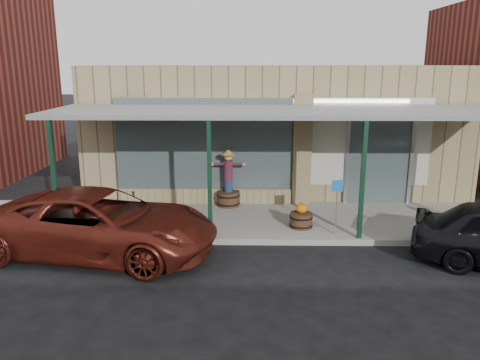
{
  "coord_description": "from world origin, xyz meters",
  "views": [
    {
      "loc": [
        -0.9,
        -8.55,
        4.24
      ],
      "look_at": [
        -1.09,
        2.6,
        1.47
      ],
      "focal_mm": 35.0,
      "sensor_mm": 36.0,
      "label": 1
    }
  ],
  "objects_px": {
    "handicap_sign": "(337,200)",
    "car_maroon": "(100,224)",
    "barrel_pumpkin": "(301,218)",
    "barrel_scarecrow": "(228,187)"
  },
  "relations": [
    {
      "from": "handicap_sign",
      "to": "car_maroon",
      "type": "relative_size",
      "value": 0.26
    },
    {
      "from": "handicap_sign",
      "to": "car_maroon",
      "type": "xyz_separation_m",
      "value": [
        -5.51,
        -0.99,
        -0.3
      ]
    },
    {
      "from": "barrel_pumpkin",
      "to": "handicap_sign",
      "type": "bearing_deg",
      "value": -30.97
    },
    {
      "from": "barrel_scarecrow",
      "to": "handicap_sign",
      "type": "bearing_deg",
      "value": -28.26
    },
    {
      "from": "barrel_pumpkin",
      "to": "car_maroon",
      "type": "bearing_deg",
      "value": -162.7
    },
    {
      "from": "barrel_pumpkin",
      "to": "car_maroon",
      "type": "distance_m",
      "value": 4.95
    },
    {
      "from": "barrel_scarecrow",
      "to": "car_maroon",
      "type": "distance_m",
      "value": 4.34
    },
    {
      "from": "handicap_sign",
      "to": "barrel_pumpkin",
      "type": "bearing_deg",
      "value": 140.15
    },
    {
      "from": "barrel_scarecrow",
      "to": "car_maroon",
      "type": "xyz_separation_m",
      "value": [
        -2.77,
        -3.34,
        0.02
      ]
    },
    {
      "from": "barrel_pumpkin",
      "to": "handicap_sign",
      "type": "relative_size",
      "value": 0.5
    }
  ]
}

